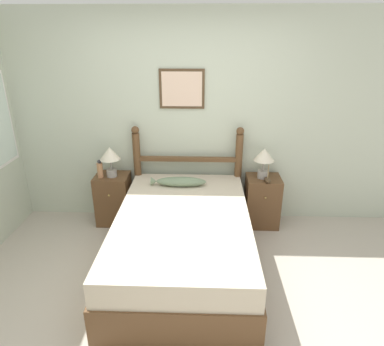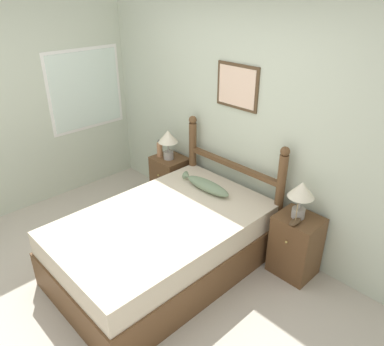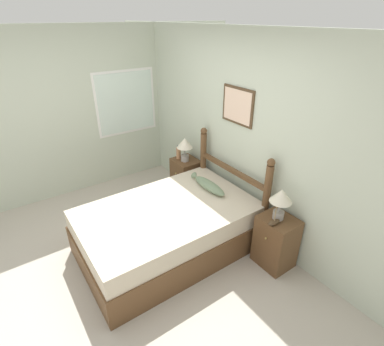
{
  "view_description": "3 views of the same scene",
  "coord_description": "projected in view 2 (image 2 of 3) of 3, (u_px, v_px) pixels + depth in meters",
  "views": [
    {
      "loc": [
        0.22,
        -2.34,
        2.28
      ],
      "look_at": [
        0.1,
        1.01,
        0.89
      ],
      "focal_mm": 32.0,
      "sensor_mm": 36.0,
      "label": 1
    },
    {
      "loc": [
        2.37,
        -1.26,
        2.6
      ],
      "look_at": [
        -0.01,
        1.02,
        0.92
      ],
      "focal_mm": 35.0,
      "sensor_mm": 36.0,
      "label": 2
    },
    {
      "loc": [
        2.61,
        -0.85,
        2.65
      ],
      "look_at": [
        -0.05,
        1.01,
        0.93
      ],
      "focal_mm": 28.0,
      "sensor_mm": 36.0,
      "label": 3
    }
  ],
  "objects": [
    {
      "name": "wall_back",
      "position": [
        240.0,
        122.0,
        3.96
      ],
      "size": [
        6.4,
        0.08,
        2.55
      ],
      "color": "beige",
      "rests_on": "ground_plane"
    },
    {
      "name": "headboard",
      "position": [
        232.0,
        179.0,
        4.15
      ],
      "size": [
        1.34,
        0.09,
        1.23
      ],
      "color": "brown",
      "rests_on": "ground_plane"
    },
    {
      "name": "table_lamp_right",
      "position": [
        301.0,
        193.0,
        3.38
      ],
      "size": [
        0.24,
        0.24,
        0.37
      ],
      "color": "gray",
      "rests_on": "nightstand_right"
    },
    {
      "name": "fish_pillow",
      "position": [
        206.0,
        185.0,
        4.0
      ],
      "size": [
        0.64,
        0.16,
        0.11
      ],
      "color": "gray",
      "rests_on": "bed"
    },
    {
      "name": "nightstand_right",
      "position": [
        296.0,
        245.0,
        3.64
      ],
      "size": [
        0.41,
        0.38,
        0.64
      ],
      "color": "brown",
      "rests_on": "ground_plane"
    },
    {
      "name": "model_boat",
      "position": [
        295.0,
        221.0,
        3.4
      ],
      "size": [
        0.07,
        0.16,
        0.21
      ],
      "color": "#4C3823",
      "rests_on": "nightstand_right"
    },
    {
      "name": "table_lamp_left",
      "position": [
        168.0,
        139.0,
        4.54
      ],
      "size": [
        0.24,
        0.24,
        0.37
      ],
      "color": "gray",
      "rests_on": "nightstand_left"
    },
    {
      "name": "bottle",
      "position": [
        160.0,
        149.0,
        4.68
      ],
      "size": [
        0.07,
        0.07,
        0.22
      ],
      "color": "tan",
      "rests_on": "nightstand_left"
    },
    {
      "name": "wall_left",
      "position": [
        1.0,
        112.0,
        4.28
      ],
      "size": [
        0.08,
        6.4,
        2.55
      ],
      "color": "beige",
      "rests_on": "ground_plane"
    },
    {
      "name": "ground_plane",
      "position": [
        113.0,
        296.0,
        3.48
      ],
      "size": [
        16.0,
        16.0,
        0.0
      ],
      "primitive_type": "plane",
      "color": "#B7AD9E"
    },
    {
      "name": "nightstand_left",
      "position": [
        170.0,
        180.0,
        4.83
      ],
      "size": [
        0.41,
        0.38,
        0.64
      ],
      "color": "brown",
      "rests_on": "ground_plane"
    },
    {
      "name": "bed",
      "position": [
        164.0,
        243.0,
        3.69
      ],
      "size": [
        1.34,
        2.09,
        0.61
      ],
      "color": "brown",
      "rests_on": "ground_plane"
    }
  ]
}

